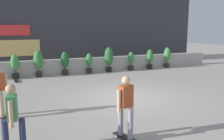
{
  "coord_description": "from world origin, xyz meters",
  "views": [
    {
      "loc": [
        -4.03,
        -8.91,
        2.95
      ],
      "look_at": [
        0.0,
        1.5,
        0.9
      ],
      "focal_mm": 39.53,
      "sensor_mm": 36.0,
      "label": 1
    }
  ],
  "objects": [
    {
      "name": "potted_plant_5",
      "position": [
        1.36,
        5.55,
        0.92
      ],
      "size": [
        0.55,
        0.55,
        1.57
      ],
      "color": "black",
      "rests_on": "ground"
    },
    {
      "name": "skateboard_near_camera",
      "position": [
        -4.16,
        4.75,
        0.06
      ],
      "size": [
        0.22,
        0.81,
        0.08
      ],
      "color": "black",
      "rests_on": "ground"
    },
    {
      "name": "planter_wall",
      "position": [
        0.0,
        6.0,
        0.45
      ],
      "size": [
        18.0,
        0.4,
        0.9
      ],
      "primitive_type": "cube",
      "color": "#B2ADA3",
      "rests_on": "ground"
    },
    {
      "name": "potted_plant_4",
      "position": [
        0.06,
        5.55,
        0.67
      ],
      "size": [
        0.39,
        0.39,
        1.24
      ],
      "color": "#2D2823",
      "rests_on": "ground"
    },
    {
      "name": "potted_plant_2",
      "position": [
        -2.93,
        5.55,
        0.91
      ],
      "size": [
        0.54,
        0.54,
        1.55
      ],
      "color": "#2D2823",
      "rests_on": "ground"
    },
    {
      "name": "ground_plane",
      "position": [
        0.0,
        0.0,
        0.0
      ],
      "size": [
        48.0,
        48.0,
        0.0
      ],
      "primitive_type": "plane",
      "color": "#A8A093"
    },
    {
      "name": "potted_plant_3",
      "position": [
        -1.42,
        5.55,
        0.8
      ],
      "size": [
        0.47,
        0.47,
        1.4
      ],
      "color": "#2D2823",
      "rests_on": "ground"
    },
    {
      "name": "building_backdrop",
      "position": [
        -0.01,
        10.0,
        3.25
      ],
      "size": [
        20.0,
        2.08,
        6.5
      ],
      "color": "#38383D",
      "rests_on": "ground"
    },
    {
      "name": "skater_foreground",
      "position": [
        -1.54,
        -3.44,
        0.94
      ],
      "size": [
        0.53,
        0.82,
        1.7
      ],
      "color": "black",
      "rests_on": "ground"
    },
    {
      "name": "potted_plant_8",
      "position": [
        5.68,
        5.55,
        0.81
      ],
      "size": [
        0.47,
        0.47,
        1.41
      ],
      "color": "#2D2823",
      "rests_on": "ground"
    },
    {
      "name": "potted_plant_7",
      "position": [
        4.31,
        5.55,
        0.74
      ],
      "size": [
        0.43,
        0.43,
        1.32
      ],
      "color": "black",
      "rests_on": "ground"
    },
    {
      "name": "skater_far_left",
      "position": [
        -4.21,
        -3.33,
        0.94
      ],
      "size": [
        0.82,
        0.56,
        1.7
      ],
      "color": "maroon",
      "rests_on": "ground"
    },
    {
      "name": "potted_plant_1",
      "position": [
        -4.19,
        5.55,
        0.77
      ],
      "size": [
        0.45,
        0.45,
        1.37
      ],
      "color": "black",
      "rests_on": "ground"
    },
    {
      "name": "potted_plant_6",
      "position": [
        2.91,
        5.55,
        0.65
      ],
      "size": [
        0.38,
        0.38,
        1.22
      ],
      "color": "#2D2823",
      "rests_on": "ground"
    }
  ]
}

